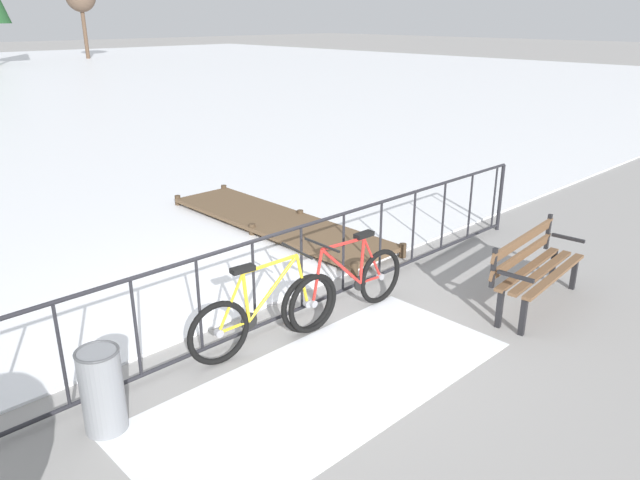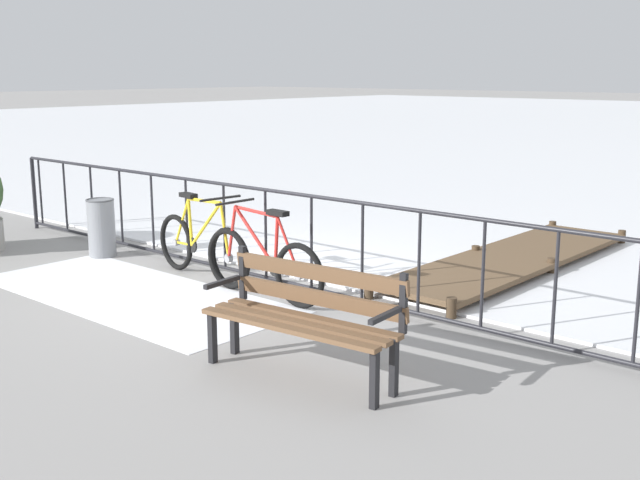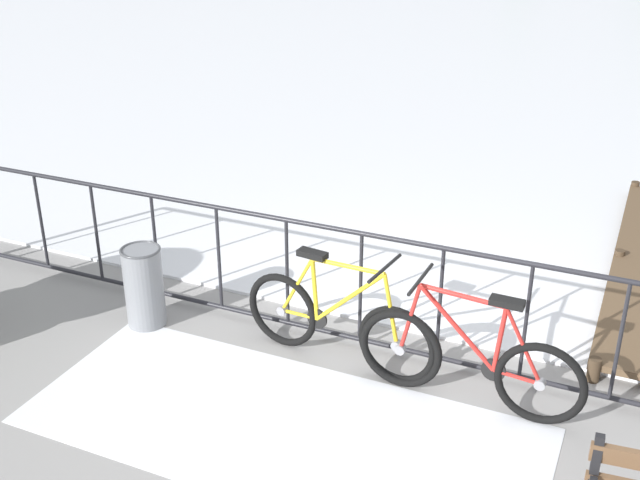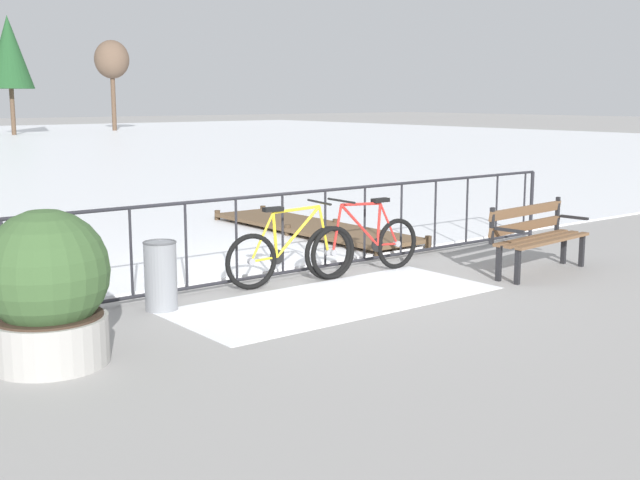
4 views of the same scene
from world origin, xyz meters
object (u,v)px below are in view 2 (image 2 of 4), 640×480
(bicycle_near_railing, at_px, (263,263))
(trash_bin, at_px, (101,227))
(bicycle_second, at_px, (201,246))
(park_bench, at_px, (306,311))

(bicycle_near_railing, xyz_separation_m, trash_bin, (-2.87, -0.00, 0.00))
(bicycle_second, height_order, trash_bin, bicycle_second)
(park_bench, bearing_deg, bicycle_second, 154.04)
(bicycle_second, bearing_deg, park_bench, -25.96)
(bicycle_near_railing, height_order, trash_bin, bicycle_near_railing)
(park_bench, bearing_deg, trash_bin, 164.68)
(trash_bin, bearing_deg, bicycle_second, 3.90)
(park_bench, xyz_separation_m, trash_bin, (-4.61, 1.26, -0.14))
(bicycle_second, distance_m, trash_bin, 1.77)
(bicycle_near_railing, height_order, park_bench, bicycle_near_railing)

